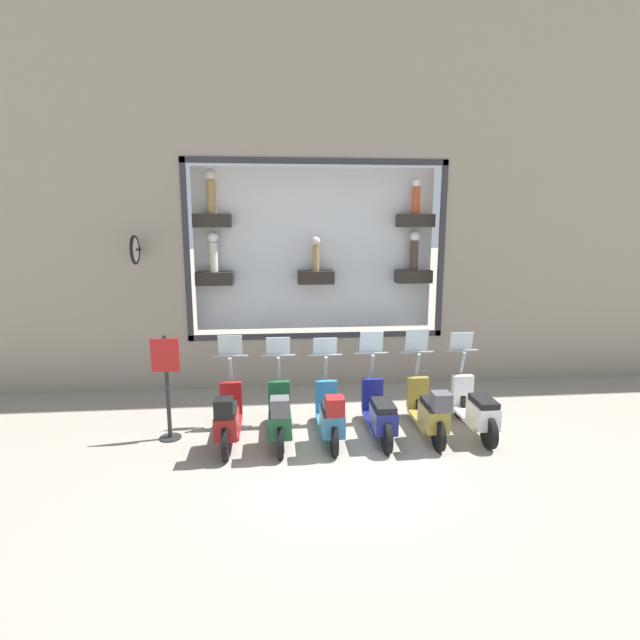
# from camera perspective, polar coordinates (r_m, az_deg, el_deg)

# --- Properties ---
(ground_plane) EXTENTS (120.00, 120.00, 0.00)m
(ground_plane) POSITION_cam_1_polar(r_m,az_deg,el_deg) (8.03, 1.92, -15.19)
(ground_plane) COLOR gray
(building_facade) EXTENTS (1.21, 36.00, 10.79)m
(building_facade) POSITION_cam_1_polar(r_m,az_deg,el_deg) (10.95, -0.46, 21.43)
(building_facade) COLOR gray
(building_facade) RESTS_ON ground_plane
(scooter_white_0) EXTENTS (1.80, 0.61, 1.61)m
(scooter_white_0) POSITION_cam_1_polar(r_m,az_deg,el_deg) (8.98, 17.40, -9.74)
(scooter_white_0) COLOR black
(scooter_white_0) RESTS_ON ground_plane
(scooter_olive_1) EXTENTS (1.80, 0.60, 1.68)m
(scooter_olive_1) POSITION_cam_1_polar(r_m,az_deg,el_deg) (8.63, 12.40, -10.07)
(scooter_olive_1) COLOR black
(scooter_olive_1) RESTS_ON ground_plane
(scooter_navy_2) EXTENTS (1.80, 0.60, 1.66)m
(scooter_navy_2) POSITION_cam_1_polar(r_m,az_deg,el_deg) (8.49, 6.83, -10.54)
(scooter_navy_2) COLOR black
(scooter_navy_2) RESTS_ON ground_plane
(scooter_teal_3) EXTENTS (1.80, 0.61, 1.56)m
(scooter_teal_3) POSITION_cam_1_polar(r_m,az_deg,el_deg) (8.29, 1.22, -10.79)
(scooter_teal_3) COLOR black
(scooter_teal_3) RESTS_ON ground_plane
(scooter_green_4) EXTENTS (1.80, 0.60, 1.59)m
(scooter_green_4) POSITION_cam_1_polar(r_m,az_deg,el_deg) (8.24, -4.63, -10.89)
(scooter_green_4) COLOR black
(scooter_green_4) RESTS_ON ground_plane
(scooter_red_5) EXTENTS (1.81, 0.61, 1.64)m
(scooter_red_5) POSITION_cam_1_polar(r_m,az_deg,el_deg) (8.28, -10.49, -10.88)
(scooter_red_5) COLOR black
(scooter_red_5) RESTS_ON ground_plane
(shop_sign_post) EXTENTS (0.36, 0.45, 1.77)m
(shop_sign_post) POSITION_cam_1_polar(r_m,az_deg,el_deg) (8.59, -17.08, -6.96)
(shop_sign_post) COLOR #232326
(shop_sign_post) RESTS_ON ground_plane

